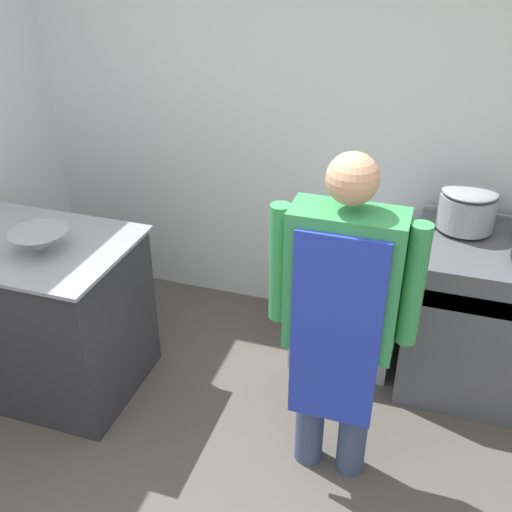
# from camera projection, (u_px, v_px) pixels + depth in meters

# --- Properties ---
(wall_back) EXTENTS (8.00, 0.05, 2.70)m
(wall_back) POSITION_uv_depth(u_px,v_px,m) (295.00, 117.00, 3.64)
(wall_back) COLOR silver
(wall_back) RESTS_ON ground_plane
(prep_counter) EXTENTS (1.09, 0.77, 0.93)m
(prep_counter) POSITION_uv_depth(u_px,v_px,m) (42.00, 314.00, 3.38)
(prep_counter) COLOR #2D2D33
(prep_counter) RESTS_ON ground_plane
(stove) EXTENTS (0.84, 0.75, 0.92)m
(stove) POSITION_uv_depth(u_px,v_px,m) (483.00, 315.00, 3.38)
(stove) COLOR #4C4F56
(stove) RESTS_ON ground_plane
(fridge_unit) EXTENTS (0.59, 0.65, 0.78)m
(fridge_unit) POSITION_uv_depth(u_px,v_px,m) (349.00, 294.00, 3.68)
(fridge_unit) COLOR #A8ADB2
(fridge_unit) RESTS_ON ground_plane
(person_cook) EXTENTS (0.65, 0.24, 1.65)m
(person_cook) POSITION_uv_depth(u_px,v_px,m) (341.00, 311.00, 2.58)
(person_cook) COLOR #38476B
(person_cook) RESTS_ON ground_plane
(mixing_bowl) EXTENTS (0.30, 0.30, 0.12)m
(mixing_bowl) POSITION_uv_depth(u_px,v_px,m) (40.00, 242.00, 3.03)
(mixing_bowl) COLOR gray
(mixing_bowl) RESTS_ON prep_counter
(stock_pot) EXTENTS (0.31, 0.31, 0.24)m
(stock_pot) POSITION_uv_depth(u_px,v_px,m) (467.00, 207.00, 3.25)
(stock_pot) COLOR gray
(stock_pot) RESTS_ON stove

